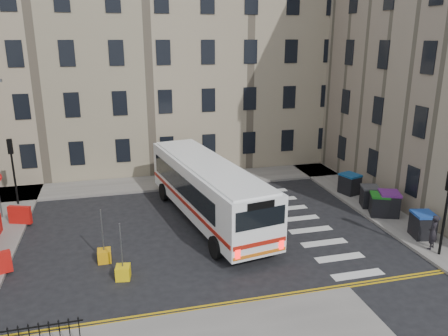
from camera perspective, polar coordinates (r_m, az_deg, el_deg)
name	(u,v)px	position (r m, az deg, el deg)	size (l,w,h in m)	color
ground	(234,229)	(24.05, 1.26, -7.92)	(120.00, 120.00, 0.00)	black
pavement_north	(117,186)	(31.26, -13.76, -2.33)	(36.00, 3.20, 0.15)	slate
pavement_east	(345,190)	(30.80, 15.54, -2.75)	(2.40, 26.00, 0.15)	slate
terrace_north	(95,56)	(36.57, -16.55, 13.88)	(38.30, 10.80, 17.20)	gray
traffic_light_east	(447,200)	(22.45, 27.15, -3.79)	(0.28, 0.22, 4.10)	black
traffic_light_nw	(12,162)	(29.08, -25.93, 0.77)	(0.28, 0.22, 4.10)	black
bus	(208,188)	(24.45, -2.15, -2.65)	(4.85, 12.47, 3.31)	white
wheelie_bin_a	(423,225)	(24.72, 24.53, -6.77)	(1.25, 1.37, 1.31)	black
wheelie_bin_b	(389,203)	(26.88, 20.70, -4.35)	(1.49, 1.58, 1.40)	black
wheelie_bin_c	(379,204)	(26.72, 19.60, -4.51)	(1.38, 1.46, 1.27)	black
wheelie_bin_d	(370,196)	(27.88, 18.49, -3.52)	(1.31, 1.40, 1.26)	black
wheelie_bin_e	(350,184)	(29.74, 16.09, -1.98)	(1.35, 1.45, 1.32)	black
pedestrian	(433,232)	(23.52, 25.62, -7.56)	(0.63, 0.41, 1.73)	black
bollard_yellow	(104,256)	(21.38, -15.35, -10.99)	(0.60, 0.60, 0.60)	orange
bollard_chevron	(123,272)	(19.82, -13.04, -13.14)	(0.60, 0.60, 0.60)	yellow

